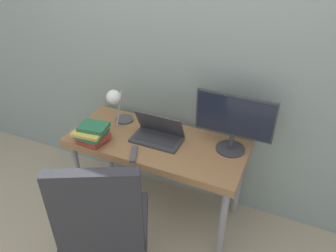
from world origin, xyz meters
name	(u,v)px	position (x,y,z in m)	size (l,w,h in m)	color
ground_plane	(143,232)	(0.00, 0.00, 0.00)	(12.00, 12.00, 0.00)	tan
wall_back	(176,51)	(0.00, 0.64, 1.30)	(8.00, 0.05, 2.60)	gray
desk	(157,149)	(0.00, 0.29, 0.64)	(1.35, 0.58, 0.72)	#996B42
laptop	(158,134)	(0.00, 0.31, 0.76)	(0.38, 0.21, 0.21)	#38383D
monitor	(234,120)	(0.54, 0.41, 0.97)	(0.55, 0.21, 0.44)	#333338
desk_lamp	(116,102)	(-0.37, 0.35, 0.94)	(0.15, 0.25, 0.33)	#4C4C51
office_chair	(103,222)	(0.00, -0.46, 0.61)	(0.67, 0.65, 1.10)	black
book_stack	(92,133)	(-0.43, 0.10, 0.79)	(0.26, 0.23, 0.14)	#B2382D
tv_remote	(134,154)	(-0.07, 0.07, 0.73)	(0.11, 0.18, 0.02)	#4C4C51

